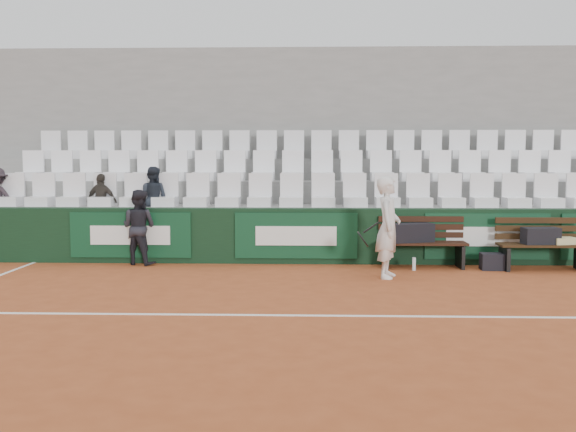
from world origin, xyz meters
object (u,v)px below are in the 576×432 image
(sports_bag_ground, at_px, (495,262))
(tennis_player, at_px, (388,227))
(water_bottle_near, at_px, (414,264))
(ball_kid, at_px, (139,227))
(sports_bag_left, at_px, (411,233))
(water_bottle_far, at_px, (507,263))
(spectator_c, at_px, (152,175))
(bench_left, at_px, (423,255))
(bench_right, at_px, (543,257))
(sports_bag_right, at_px, (541,236))
(spectator_b, at_px, (101,178))

(sports_bag_ground, bearing_deg, tennis_player, -157.64)
(water_bottle_near, distance_m, ball_kid, 4.90)
(sports_bag_left, relative_size, water_bottle_far, 2.86)
(tennis_player, bearing_deg, water_bottle_near, 52.27)
(sports_bag_left, distance_m, spectator_c, 4.96)
(bench_left, bearing_deg, spectator_c, 169.28)
(bench_right, xyz_separation_m, spectator_c, (-6.98, 1.13, 1.38))
(water_bottle_near, bearing_deg, sports_bag_left, 91.00)
(bench_left, bearing_deg, ball_kid, 178.04)
(sports_bag_ground, distance_m, spectator_c, 6.43)
(bench_left, distance_m, water_bottle_far, 1.41)
(water_bottle_near, height_order, spectator_c, spectator_c)
(water_bottle_near, relative_size, water_bottle_far, 0.85)
(sports_bag_left, relative_size, sports_bag_right, 1.25)
(water_bottle_far, bearing_deg, spectator_c, 169.33)
(bench_left, relative_size, sports_bag_right, 2.48)
(tennis_player, bearing_deg, sports_bag_left, 62.10)
(bench_left, xyz_separation_m, tennis_player, (-0.73, -0.99, 0.58))
(water_bottle_near, xyz_separation_m, spectator_c, (-4.77, 1.24, 1.49))
(water_bottle_far, height_order, tennis_player, tennis_player)
(sports_bag_right, xyz_separation_m, water_bottle_far, (-0.57, -0.05, -0.46))
(sports_bag_right, distance_m, tennis_player, 2.81)
(sports_bag_left, bearing_deg, sports_bag_right, -5.86)
(bench_left, xyz_separation_m, bench_right, (2.01, -0.19, 0.00))
(sports_bag_left, height_order, ball_kid, ball_kid)
(water_bottle_near, bearing_deg, spectator_b, 167.88)
(sports_bag_right, bearing_deg, bench_left, 173.93)
(bench_right, bearing_deg, spectator_b, 171.94)
(bench_left, height_order, spectator_b, spectator_b)
(spectator_b, bearing_deg, ball_kid, 151.92)
(sports_bag_right, height_order, water_bottle_near, sports_bag_right)
(water_bottle_near, distance_m, tennis_player, 1.12)
(water_bottle_far, height_order, spectator_c, spectator_c)
(bench_right, xyz_separation_m, sports_bag_ground, (-0.82, -0.01, -0.08))
(water_bottle_near, bearing_deg, tennis_player, -127.73)
(sports_bag_ground, xyz_separation_m, water_bottle_near, (-1.39, -0.10, -0.03))
(sports_bag_right, relative_size, spectator_b, 0.57)
(spectator_b, bearing_deg, water_bottle_far, -177.29)
(sports_bag_right, xyz_separation_m, ball_kid, (-6.99, 0.38, 0.08))
(sports_bag_left, bearing_deg, ball_kid, 178.12)
(sports_bag_ground, height_order, water_bottle_near, sports_bag_ground)
(sports_bag_left, height_order, sports_bag_right, sports_bag_left)
(spectator_b, bearing_deg, bench_right, -176.08)
(bench_left, distance_m, bench_right, 2.01)
(bench_left, bearing_deg, water_bottle_far, -10.49)
(water_bottle_near, bearing_deg, water_bottle_far, 1.42)
(sports_bag_right, distance_m, water_bottle_far, 0.73)
(sports_bag_ground, xyz_separation_m, spectator_c, (-6.16, 1.14, 1.46))
(sports_bag_right, relative_size, sports_bag_ground, 1.29)
(bench_right, distance_m, sports_bag_left, 2.25)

